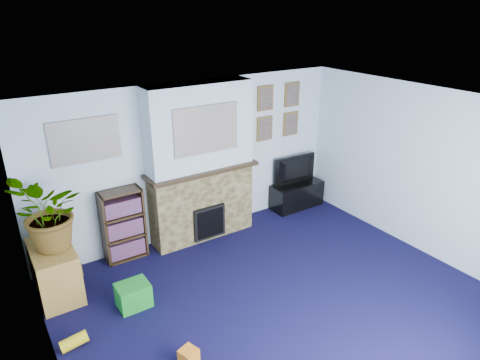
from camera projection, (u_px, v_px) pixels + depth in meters
floor at (284, 306)px, 5.21m from camera, size 5.00×4.50×0.01m
ceiling at (293, 112)px, 4.29m from camera, size 5.00×4.50×0.01m
wall_back at (194, 160)px, 6.49m from camera, size 5.00×0.04×2.40m
wall_left at (49, 297)px, 3.49m from camera, size 0.04×4.50×2.40m
wall_right at (427, 173)px, 6.01m from camera, size 0.04×4.50×2.40m
chimney_breast at (201, 165)px, 6.33m from camera, size 1.72×0.50×2.40m
collage_main at (206, 130)px, 5.94m from camera, size 1.00×0.03×0.68m
collage_left at (85, 141)px, 5.47m from camera, size 0.90×0.03×0.58m
portrait_tl at (265, 98)px, 6.82m from camera, size 0.30×0.03×0.40m
portrait_tr at (292, 94)px, 7.10m from camera, size 0.30×0.03×0.40m
portrait_bl at (265, 129)px, 7.01m from camera, size 0.30×0.03×0.40m
portrait_br at (291, 124)px, 7.29m from camera, size 0.30×0.03×0.40m
tv_stand at (297, 195)px, 7.65m from camera, size 0.95×0.40×0.45m
television at (297, 170)px, 7.49m from camera, size 0.85×0.17×0.49m
bookshelf at (123, 226)px, 6.02m from camera, size 0.58×0.28×1.05m
sideboard at (55, 270)px, 5.30m from camera, size 0.48×0.86×0.67m
potted_plant at (49, 214)px, 4.98m from camera, size 0.95×1.03×0.94m
mantel_clock at (194, 166)px, 6.22m from camera, size 0.10×0.06×0.13m
mantel_candle at (218, 160)px, 6.42m from camera, size 0.05×0.05×0.16m
mantel_teddy at (166, 172)px, 6.00m from camera, size 0.14×0.14×0.14m
mantel_can at (238, 157)px, 6.61m from camera, size 0.05×0.05×0.11m
green_crate at (134, 296)px, 5.16m from camera, size 0.38×0.31×0.30m
toy_ball at (142, 295)px, 5.25m from camera, size 0.18×0.18×0.18m
toy_block at (189, 357)px, 4.31m from camera, size 0.21×0.21×0.20m
toy_tube at (74, 341)px, 4.57m from camera, size 0.30×0.13×0.17m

